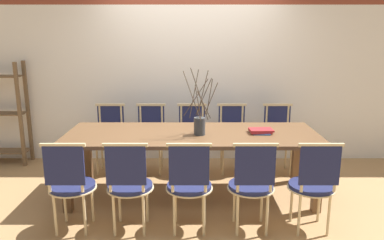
{
  "coord_description": "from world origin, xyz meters",
  "views": [
    {
      "loc": [
        0.0,
        -4.05,
        1.84
      ],
      "look_at": [
        0.0,
        0.0,
        0.9
      ],
      "focal_mm": 35.0,
      "sensor_mm": 36.0,
      "label": 1
    }
  ],
  "objects_px": {
    "chair_near_center": "(189,183)",
    "vase_centerpiece": "(200,124)",
    "book_stack": "(261,131)",
    "dining_table": "(192,140)",
    "chair_far_center": "(192,136)"
  },
  "relations": [
    {
      "from": "chair_near_center",
      "to": "vase_centerpiece",
      "type": "xyz_separation_m",
      "value": [
        0.11,
        0.74,
        0.38
      ]
    },
    {
      "from": "chair_near_center",
      "to": "book_stack",
      "type": "relative_size",
      "value": 3.4
    },
    {
      "from": "chair_near_center",
      "to": "book_stack",
      "type": "height_order",
      "value": "chair_near_center"
    },
    {
      "from": "vase_centerpiece",
      "to": "dining_table",
      "type": "bearing_deg",
      "value": 140.87
    },
    {
      "from": "chair_near_center",
      "to": "vase_centerpiece",
      "type": "height_order",
      "value": "vase_centerpiece"
    },
    {
      "from": "chair_near_center",
      "to": "chair_far_center",
      "type": "distance_m",
      "value": 1.62
    },
    {
      "from": "chair_near_center",
      "to": "chair_far_center",
      "type": "height_order",
      "value": "same"
    },
    {
      "from": "dining_table",
      "to": "book_stack",
      "type": "relative_size",
      "value": 10.56
    },
    {
      "from": "chair_far_center",
      "to": "vase_centerpiece",
      "type": "height_order",
      "value": "vase_centerpiece"
    },
    {
      "from": "dining_table",
      "to": "chair_far_center",
      "type": "bearing_deg",
      "value": 90.06
    },
    {
      "from": "chair_near_center",
      "to": "vase_centerpiece",
      "type": "bearing_deg",
      "value": 81.54
    },
    {
      "from": "dining_table",
      "to": "chair_far_center",
      "type": "relative_size",
      "value": 3.1
    },
    {
      "from": "chair_far_center",
      "to": "book_stack",
      "type": "xyz_separation_m",
      "value": [
        0.77,
        -0.82,
        0.28
      ]
    },
    {
      "from": "vase_centerpiece",
      "to": "book_stack",
      "type": "relative_size",
      "value": 2.78
    },
    {
      "from": "chair_near_center",
      "to": "book_stack",
      "type": "xyz_separation_m",
      "value": [
        0.8,
        0.8,
        0.28
      ]
    }
  ]
}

